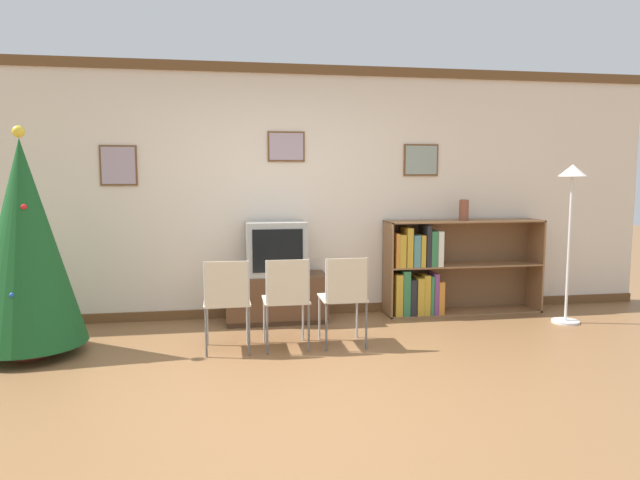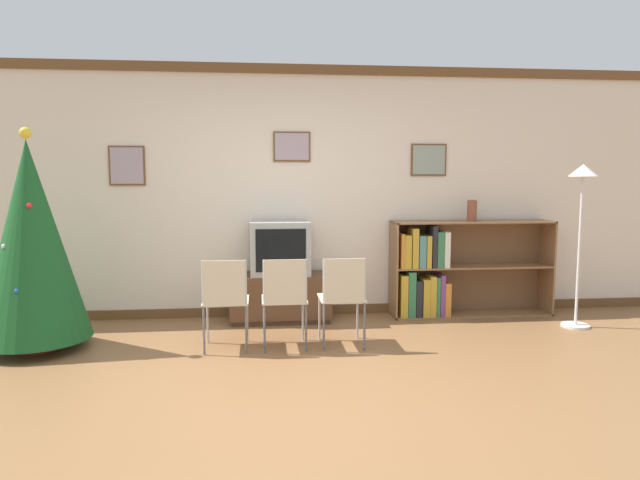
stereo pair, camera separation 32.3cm
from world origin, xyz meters
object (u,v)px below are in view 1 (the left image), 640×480
television (276,248)px  vase (464,210)px  standing_lamp (571,202)px  folding_chair_left (227,300)px  bookshelf (435,271)px  christmas_tree (25,243)px  tv_console (276,298)px  folding_chair_right (344,295)px  folding_chair_center (287,297)px

television → vase: vase is taller
vase → standing_lamp: 1.08m
folding_chair_left → vase: bearing=21.9°
bookshelf → vase: size_ratio=7.66×
christmas_tree → tv_console: (2.18, 0.77, -0.71)m
folding_chair_right → standing_lamp: standing_lamp is taller
television → folding_chair_center: television is taller
television → tv_console: bearing=90.0°
folding_chair_right → vase: (1.57, 1.05, 0.68)m
tv_console → vase: 2.27m
christmas_tree → television: christmas_tree is taller
folding_chair_center → vase: (2.08, 1.05, 0.68)m
christmas_tree → standing_lamp: (5.16, 0.20, 0.30)m
standing_lamp → bookshelf: bearing=153.0°
folding_chair_left → tv_console: bearing=62.9°
tv_console → folding_chair_left: 1.15m
folding_chair_right → tv_console: bearing=117.1°
television → folding_chair_left: television is taller
vase → standing_lamp: (0.90, -0.60, 0.11)m
tv_console → folding_chair_left: bearing=-117.1°
bookshelf → standing_lamp: standing_lamp is taller
christmas_tree → folding_chair_center: christmas_tree is taller
vase → bookshelf: bearing=177.9°
folding_chair_center → television: bearing=90.0°
standing_lamp → vase: bearing=146.1°
folding_chair_center → vase: bearing=26.7°
christmas_tree → vase: bearing=10.7°
folding_chair_right → bookshelf: bearing=40.1°
tv_console → folding_chair_center: 1.03m
folding_chair_center → vase: size_ratio=3.55×
standing_lamp → christmas_tree: bearing=-177.7°
christmas_tree → folding_chair_left: 1.76m
christmas_tree → folding_chair_right: (2.70, -0.24, -0.49)m
bookshelf → standing_lamp: (1.21, -0.61, 0.78)m
folding_chair_right → christmas_tree: bearing=174.9°
television → folding_chair_left: size_ratio=0.75×
christmas_tree → bookshelf: (3.96, 0.82, -0.48)m
christmas_tree → folding_chair_right: 2.75m
standing_lamp → television: bearing=169.3°
tv_console → folding_chair_right: bearing=-62.9°
folding_chair_right → standing_lamp: 2.62m
folding_chair_right → bookshelf: 1.64m
television → folding_chair_left: (-0.52, -1.01, -0.31)m
vase → folding_chair_center: bearing=-153.3°
christmas_tree → folding_chair_center: bearing=-6.3°
christmas_tree → television: 2.32m
christmas_tree → television: size_ratio=3.14×
folding_chair_left → bookshelf: 2.52m
folding_chair_left → vase: size_ratio=3.55×
folding_chair_center → bookshelf: 2.06m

